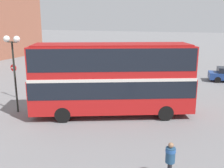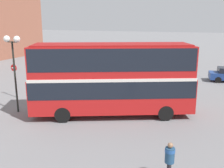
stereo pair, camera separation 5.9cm
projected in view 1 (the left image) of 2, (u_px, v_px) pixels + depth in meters
name	position (u px, v px, depth m)	size (l,w,h in m)	color
ground_plane	(89.00, 109.00, 18.96)	(240.00, 240.00, 0.00)	slate
double_decker_bus	(112.00, 75.00, 17.19)	(10.69, 6.69, 4.82)	red
pedestrian_foreground	(170.00, 157.00, 10.39)	(0.49, 0.49, 1.65)	#232328
street_lamp_twin_globe	(13.00, 51.00, 17.43)	(1.28, 0.44, 5.29)	black
no_entry_sign	(14.00, 76.00, 21.47)	(0.58, 0.08, 2.78)	gray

